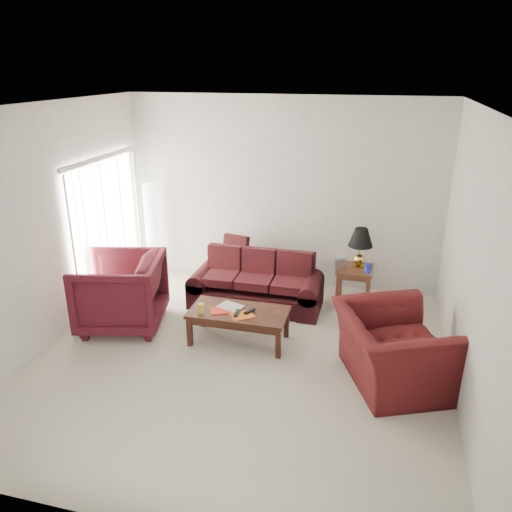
{
  "coord_description": "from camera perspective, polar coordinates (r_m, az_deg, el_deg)",
  "views": [
    {
      "loc": [
        1.53,
        -5.08,
        3.4
      ],
      "look_at": [
        0.0,
        0.85,
        1.05
      ],
      "focal_mm": 35.0,
      "sensor_mm": 36.0,
      "label": 1
    }
  ],
  "objects": [
    {
      "name": "floor",
      "position": [
        6.3,
        -1.97,
        -11.67
      ],
      "size": [
        5.0,
        5.0,
        0.0
      ],
      "primitive_type": "plane",
      "color": "beige",
      "rests_on": "ground"
    },
    {
      "name": "magazine_white",
      "position": [
        6.54,
        -2.91,
        -5.82
      ],
      "size": [
        0.37,
        0.32,
        0.02
      ],
      "primitive_type": "cube",
      "rotation": [
        0.0,
        0.0,
        -0.32
      ],
      "color": "beige",
      "rests_on": "coffee_table"
    },
    {
      "name": "blinds",
      "position": [
        7.86,
        -16.52,
        2.92
      ],
      "size": [
        0.1,
        2.0,
        2.16
      ],
      "primitive_type": "cube",
      "color": "silver",
      "rests_on": "ground"
    },
    {
      "name": "remote_a",
      "position": [
        6.34,
        -2.18,
        -6.53
      ],
      "size": [
        0.06,
        0.18,
        0.02
      ],
      "primitive_type": "cube",
      "rotation": [
        0.0,
        0.0,
        0.06
      ],
      "color": "black",
      "rests_on": "coffee_table"
    },
    {
      "name": "throw_pillow",
      "position": [
        8.0,
        -2.33,
        0.93
      ],
      "size": [
        0.45,
        0.29,
        0.43
      ],
      "primitive_type": "cube",
      "rotation": [
        -0.21,
        0.0,
        -0.23
      ],
      "color": "black",
      "rests_on": "sofa"
    },
    {
      "name": "armchair_right",
      "position": [
        5.9,
        15.36,
        -10.22
      ],
      "size": [
        1.54,
        1.63,
        0.84
      ],
      "primitive_type": "imported",
      "rotation": [
        0.0,
        0.0,
        1.98
      ],
      "color": "#420F11",
      "rests_on": "ground"
    },
    {
      "name": "remote_b",
      "position": [
        6.39,
        -0.74,
        -6.29
      ],
      "size": [
        0.12,
        0.19,
        0.02
      ],
      "primitive_type": "cube",
      "rotation": [
        0.0,
        0.0,
        -0.39
      ],
      "color": "black",
      "rests_on": "coffee_table"
    },
    {
      "name": "table_lamp",
      "position": [
        7.5,
        11.8,
        0.91
      ],
      "size": [
        0.42,
        0.42,
        0.61
      ],
      "primitive_type": null,
      "rotation": [
        0.0,
        0.0,
        0.19
      ],
      "color": "gold",
      "rests_on": "end_table"
    },
    {
      "name": "blue_canister",
      "position": [
        7.4,
        12.66,
        -1.37
      ],
      "size": [
        0.09,
        0.09,
        0.15
      ],
      "primitive_type": "cylinder",
      "rotation": [
        0.0,
        0.0,
        0.0
      ],
      "color": "#1927A6",
      "rests_on": "end_table"
    },
    {
      "name": "magazine_orange",
      "position": [
        6.33,
        -1.6,
        -6.8
      ],
      "size": [
        0.35,
        0.34,
        0.02
      ],
      "primitive_type": "cube",
      "rotation": [
        0.0,
        0.0,
        0.64
      ],
      "color": "orange",
      "rests_on": "coffee_table"
    },
    {
      "name": "armchair_left",
      "position": [
        7.06,
        -15.22,
        -4.01
      ],
      "size": [
        1.33,
        1.31,
        1.01
      ],
      "primitive_type": "imported",
      "rotation": [
        0.0,
        0.0,
        -1.34
      ],
      "color": "#420F18",
      "rests_on": "ground"
    },
    {
      "name": "magazine_red",
      "position": [
        6.46,
        -4.03,
        -6.24
      ],
      "size": [
        0.31,
        0.28,
        0.01
      ],
      "primitive_type": "cube",
      "rotation": [
        0.0,
        0.0,
        0.4
      ],
      "color": "red",
      "rests_on": "coffee_table"
    },
    {
      "name": "clock",
      "position": [
        7.47,
        9.57,
        -0.88
      ],
      "size": [
        0.17,
        0.12,
        0.16
      ],
      "primitive_type": "cube",
      "rotation": [
        0.0,
        0.0,
        0.43
      ],
      "color": "#ADADB2",
      "rests_on": "end_table"
    },
    {
      "name": "sofa",
      "position": [
        7.41,
        -0.01,
        -2.91
      ],
      "size": [
        2.01,
        1.02,
        0.79
      ],
      "primitive_type": null,
      "rotation": [
        0.0,
        0.0,
        0.1
      ],
      "color": "black",
      "rests_on": "ground"
    },
    {
      "name": "coffee_table",
      "position": [
        6.56,
        -1.97,
        -8.0
      ],
      "size": [
        1.42,
        1.08,
        0.44
      ],
      "primitive_type": null,
      "rotation": [
        0.0,
        0.0,
        0.4
      ],
      "color": "black",
      "rests_on": "ground"
    },
    {
      "name": "yellow_glass",
      "position": [
        6.42,
        -6.27,
        -5.96
      ],
      "size": [
        0.09,
        0.09,
        0.12
      ],
      "primitive_type": "cylinder",
      "rotation": [
        0.0,
        0.0,
        0.3
      ],
      "color": "yellow",
      "rests_on": "coffee_table"
    },
    {
      "name": "picture_frame",
      "position": [
        7.77,
        10.1,
        0.05
      ],
      "size": [
        0.22,
        0.23,
        0.06
      ],
      "primitive_type": "cube",
      "rotation": [
        1.36,
        0.0,
        0.58
      ],
      "color": "white",
      "rests_on": "end_table"
    },
    {
      "name": "end_table",
      "position": [
        7.68,
        11.08,
        -3.32
      ],
      "size": [
        0.54,
        0.54,
        0.58
      ],
      "primitive_type": null,
      "rotation": [
        0.0,
        0.0,
        -0.02
      ],
      "color": "#4E361A",
      "rests_on": "ground"
    },
    {
      "name": "floor_lamp",
      "position": [
        8.51,
        -11.75,
        2.86
      ],
      "size": [
        0.33,
        0.33,
        1.63
      ],
      "primitive_type": null,
      "rotation": [
        0.0,
        0.0,
        0.27
      ],
      "color": "white",
      "rests_on": "ground"
    }
  ]
}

